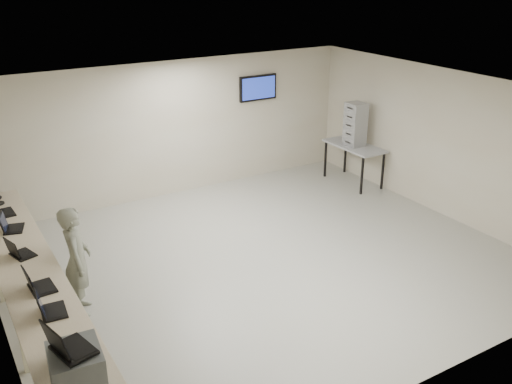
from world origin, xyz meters
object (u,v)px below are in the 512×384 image
equipment_box (78,375)px  workbench (30,273)px  soldier (77,261)px  side_table (354,148)px

equipment_box → workbench: bearing=94.0°
workbench → soldier: size_ratio=3.75×
equipment_box → side_table: 8.67m
soldier → workbench: bearing=110.8°
workbench → equipment_box: (-0.06, -2.75, 0.34)m
workbench → soldier: (0.63, 0.06, -0.03)m
soldier → side_table: 6.84m
equipment_box → side_table: size_ratio=0.37×
workbench → side_table: (7.19, 2.00, -0.02)m
workbench → side_table: workbench is taller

